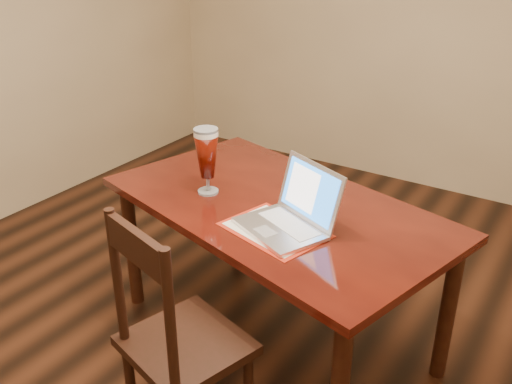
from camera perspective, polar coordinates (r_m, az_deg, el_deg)
The scene contains 3 objects.
ground at distance 2.84m, azimuth -1.75°, elevation -16.88°, with size 5.00×5.00×0.00m, color black.
dining_table at distance 2.63m, azimuth 1.80°, elevation -2.66°, with size 1.77×1.27×1.06m.
dining_chair at distance 2.24m, azimuth -7.84°, elevation -14.62°, with size 0.53×0.51×1.02m.
Camera 1 is at (1.21, -1.71, 1.91)m, focal length 40.00 mm.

